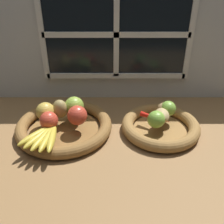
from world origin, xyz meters
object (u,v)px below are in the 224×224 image
(banana_bunch_front, at_px, (44,137))
(fruit_bowl_left, at_px, (64,126))
(fruit_bowl_right, at_px, (160,126))
(potato_back, at_px, (165,109))
(lime_near, at_px, (156,119))
(apple_red_front, at_px, (49,120))
(pear_brown, at_px, (60,109))
(chili_pepper, at_px, (155,118))
(apple_golden_left, at_px, (45,112))
(potato_large, at_px, (161,115))
(lime_far, at_px, (168,108))
(apple_green_back, at_px, (74,106))
(apple_red_right, at_px, (77,115))

(banana_bunch_front, bearing_deg, fruit_bowl_left, 68.27)
(fruit_bowl_right, xyz_separation_m, potato_back, (0.02, 0.05, 0.05))
(lime_near, bearing_deg, apple_red_front, -178.74)
(pear_brown, height_order, chili_pepper, pear_brown)
(chili_pepper, bearing_deg, potato_back, 75.61)
(fruit_bowl_right, relative_size, banana_bunch_front, 1.79)
(apple_red_front, distance_m, apple_golden_left, 0.06)
(pear_brown, xyz_separation_m, lime_near, (0.37, -0.07, -0.01))
(chili_pepper, bearing_deg, banana_bunch_front, -131.74)
(potato_back, distance_m, potato_large, 0.05)
(fruit_bowl_right, distance_m, potato_back, 0.07)
(fruit_bowl_left, xyz_separation_m, lime_far, (0.41, 0.04, 0.06))
(fruit_bowl_left, relative_size, banana_bunch_front, 2.19)
(pear_brown, height_order, lime_near, pear_brown)
(potato_back, relative_size, lime_near, 0.93)
(apple_red_front, xyz_separation_m, potato_large, (0.43, 0.05, -0.01))
(banana_bunch_front, xyz_separation_m, lime_near, (0.40, 0.08, 0.02))
(apple_golden_left, xyz_separation_m, lime_far, (0.48, 0.03, -0.01))
(apple_golden_left, distance_m, potato_back, 0.47)
(apple_green_back, relative_size, potato_large, 1.01)
(apple_golden_left, distance_m, lime_near, 0.43)
(fruit_bowl_left, relative_size, potato_back, 6.14)
(apple_golden_left, bearing_deg, pear_brown, 17.92)
(apple_green_back, bearing_deg, apple_golden_left, -160.28)
(apple_green_back, bearing_deg, fruit_bowl_left, -129.31)
(fruit_bowl_right, distance_m, apple_red_front, 0.43)
(fruit_bowl_right, xyz_separation_m, apple_green_back, (-0.34, 0.05, 0.06))
(apple_golden_left, height_order, chili_pepper, apple_golden_left)
(fruit_bowl_left, xyz_separation_m, apple_red_front, (-0.04, -0.05, 0.06))
(apple_red_right, xyz_separation_m, potato_large, (0.32, 0.02, -0.01))
(apple_red_right, distance_m, potato_large, 0.33)
(fruit_bowl_left, distance_m, pear_brown, 0.07)
(apple_red_front, relative_size, apple_golden_left, 0.93)
(lime_far, xyz_separation_m, chili_pepper, (-0.05, -0.04, -0.02))
(fruit_bowl_left, bearing_deg, pear_brown, 119.40)
(pear_brown, relative_size, banana_bunch_front, 0.45)
(apple_red_right, height_order, chili_pepper, apple_red_right)
(fruit_bowl_right, xyz_separation_m, chili_pepper, (-0.02, 0.00, 0.04))
(apple_red_front, xyz_separation_m, pear_brown, (0.03, 0.08, 0.00))
(fruit_bowl_right, xyz_separation_m, apple_red_front, (-0.43, -0.05, 0.06))
(fruit_bowl_left, relative_size, apple_red_front, 5.55)
(fruit_bowl_left, relative_size, apple_red_right, 4.98)
(potato_large, xyz_separation_m, chili_pepper, (-0.02, 0.00, -0.02))
(potato_back, bearing_deg, banana_bunch_front, -159.57)
(fruit_bowl_left, bearing_deg, fruit_bowl_right, 0.00)
(lime_near, bearing_deg, potato_back, 61.02)
(fruit_bowl_left, relative_size, fruit_bowl_right, 1.22)
(fruit_bowl_left, xyz_separation_m, pear_brown, (-0.01, 0.03, 0.06))
(apple_red_right, height_order, apple_red_front, apple_red_right)
(fruit_bowl_left, xyz_separation_m, potato_large, (0.38, -0.00, 0.05))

